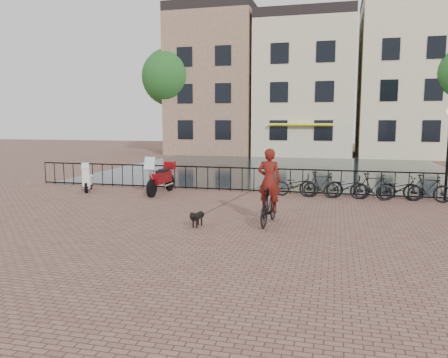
% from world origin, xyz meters
% --- Properties ---
extents(ground, '(100.00, 100.00, 0.00)m').
position_xyz_m(ground, '(0.00, 0.00, 0.00)').
color(ground, brown).
rests_on(ground, ground).
extents(canal_water, '(20.00, 20.00, 0.00)m').
position_xyz_m(canal_water, '(0.00, 17.30, 0.00)').
color(canal_water, black).
rests_on(canal_water, ground).
extents(railing, '(20.00, 0.05, 1.02)m').
position_xyz_m(railing, '(0.00, 8.00, 0.50)').
color(railing, black).
rests_on(railing, ground).
extents(canal_house_left, '(7.50, 9.00, 12.80)m').
position_xyz_m(canal_house_left, '(-7.50, 30.00, 6.40)').
color(canal_house_left, '#7E5B49').
rests_on(canal_house_left, ground).
extents(canal_house_mid, '(8.00, 9.50, 11.80)m').
position_xyz_m(canal_house_mid, '(0.50, 30.00, 5.90)').
color(canal_house_mid, beige).
rests_on(canal_house_mid, ground).
extents(canal_house_right, '(7.00, 9.00, 13.30)m').
position_xyz_m(canal_house_right, '(8.50, 30.00, 6.65)').
color(canal_house_right, beige).
rests_on(canal_house_right, ground).
extents(tree_far_left, '(5.04, 5.04, 9.27)m').
position_xyz_m(tree_far_left, '(-11.00, 27.00, 6.73)').
color(tree_far_left, black).
rests_on(tree_far_left, ground).
extents(cyclist, '(0.85, 1.91, 2.56)m').
position_xyz_m(cyclist, '(1.46, 2.50, 0.97)').
color(cyclist, black).
rests_on(cyclist, ground).
extents(dog, '(0.32, 0.73, 0.48)m').
position_xyz_m(dog, '(-0.44, 1.72, 0.24)').
color(dog, black).
rests_on(dog, ground).
extents(motorcycle, '(0.63, 2.28, 1.61)m').
position_xyz_m(motorcycle, '(-3.58, 6.67, 0.81)').
color(motorcycle, maroon).
rests_on(motorcycle, ground).
extents(scooter, '(0.89, 1.43, 1.28)m').
position_xyz_m(scooter, '(-6.85, 6.58, 0.64)').
color(scooter, white).
rests_on(scooter, ground).
extents(parked_bike_0, '(1.72, 0.62, 0.90)m').
position_xyz_m(parked_bike_0, '(1.80, 7.40, 0.45)').
color(parked_bike_0, black).
rests_on(parked_bike_0, ground).
extents(parked_bike_1, '(1.68, 0.54, 1.00)m').
position_xyz_m(parked_bike_1, '(2.75, 7.40, 0.50)').
color(parked_bike_1, black).
rests_on(parked_bike_1, ground).
extents(parked_bike_2, '(1.75, 0.70, 0.90)m').
position_xyz_m(parked_bike_2, '(3.70, 7.40, 0.45)').
color(parked_bike_2, black).
rests_on(parked_bike_2, ground).
extents(parked_bike_3, '(1.70, 0.60, 1.00)m').
position_xyz_m(parked_bike_3, '(4.65, 7.40, 0.50)').
color(parked_bike_3, black).
rests_on(parked_bike_3, ground).
extents(parked_bike_4, '(1.79, 0.87, 0.90)m').
position_xyz_m(parked_bike_4, '(5.60, 7.40, 0.45)').
color(parked_bike_4, black).
rests_on(parked_bike_4, ground).
extents(parked_bike_5, '(1.71, 0.70, 1.00)m').
position_xyz_m(parked_bike_5, '(6.55, 7.40, 0.50)').
color(parked_bike_5, black).
rests_on(parked_bike_5, ground).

